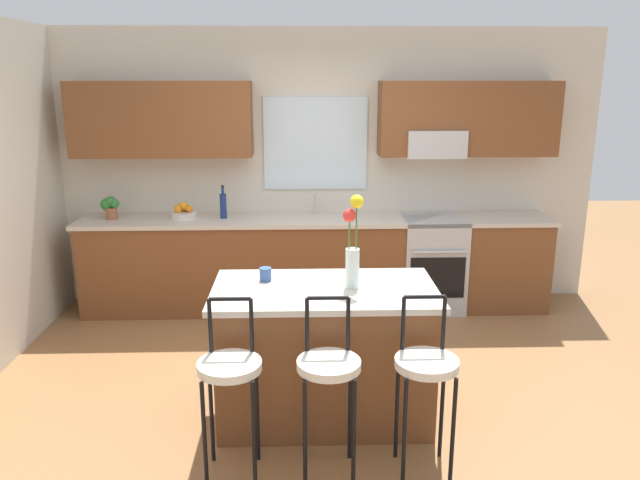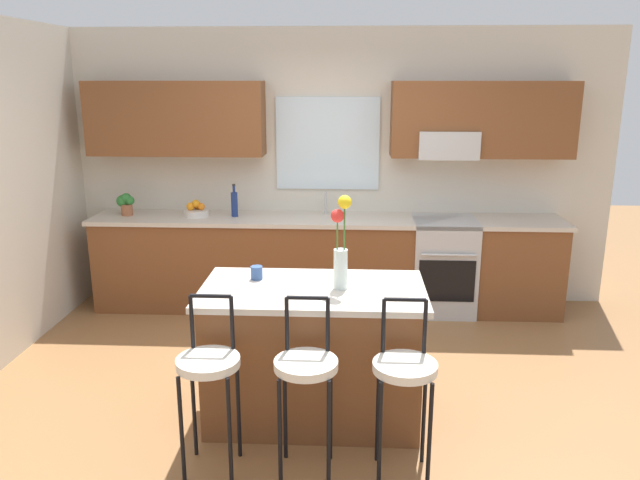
{
  "view_description": "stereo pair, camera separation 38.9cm",
  "coord_description": "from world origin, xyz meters",
  "px_view_note": "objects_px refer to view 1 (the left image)",
  "views": [
    {
      "loc": [
        -0.15,
        -4.09,
        2.23
      ],
      "look_at": [
        -0.0,
        0.55,
        1.0
      ],
      "focal_mm": 34.46,
      "sensor_mm": 36.0,
      "label": 1
    },
    {
      "loc": [
        0.24,
        -4.08,
        2.23
      ],
      "look_at": [
        -0.0,
        0.55,
        1.0
      ],
      "focal_mm": 34.46,
      "sensor_mm": 36.0,
      "label": 2
    }
  ],
  "objects_px": {
    "bar_stool_middle": "(328,372)",
    "flower_vase": "(353,247)",
    "kitchen_island": "(324,353)",
    "bar_stool_near": "(230,374)",
    "fruit_bowl_oranges": "(184,213)",
    "bar_stool_far": "(426,371)",
    "potted_plant_small": "(110,206)",
    "oven_range": "(431,263)",
    "mug_ceramic": "(265,274)",
    "bottle_olive_oil": "(223,205)"
  },
  "relations": [
    {
      "from": "bar_stool_far",
      "to": "flower_vase",
      "type": "bearing_deg",
      "value": 121.36
    },
    {
      "from": "flower_vase",
      "to": "potted_plant_small",
      "type": "distance_m",
      "value": 2.97
    },
    {
      "from": "bar_stool_near",
      "to": "bottle_olive_oil",
      "type": "distance_m",
      "value": 2.71
    },
    {
      "from": "bar_stool_near",
      "to": "fruit_bowl_oranges",
      "type": "distance_m",
      "value": 2.78
    },
    {
      "from": "kitchen_island",
      "to": "mug_ceramic",
      "type": "relative_size",
      "value": 16.11
    },
    {
      "from": "mug_ceramic",
      "to": "oven_range",
      "type": "bearing_deg",
      "value": 50.82
    },
    {
      "from": "flower_vase",
      "to": "mug_ceramic",
      "type": "height_order",
      "value": "flower_vase"
    },
    {
      "from": "bar_stool_near",
      "to": "flower_vase",
      "type": "relative_size",
      "value": 1.71
    },
    {
      "from": "flower_vase",
      "to": "bottle_olive_oil",
      "type": "distance_m",
      "value": 2.32
    },
    {
      "from": "bar_stool_near",
      "to": "flower_vase",
      "type": "bearing_deg",
      "value": 39.88
    },
    {
      "from": "bar_stool_far",
      "to": "mug_ceramic",
      "type": "xyz_separation_m",
      "value": [
        -0.94,
        0.77,
        0.33
      ]
    },
    {
      "from": "bar_stool_near",
      "to": "flower_vase",
      "type": "height_order",
      "value": "flower_vase"
    },
    {
      "from": "bar_stool_far",
      "to": "flower_vase",
      "type": "height_order",
      "value": "flower_vase"
    },
    {
      "from": "kitchen_island",
      "to": "fruit_bowl_oranges",
      "type": "xyz_separation_m",
      "value": [
        -1.27,
        2.05,
        0.51
      ]
    },
    {
      "from": "bar_stool_far",
      "to": "flower_vase",
      "type": "relative_size",
      "value": 1.71
    },
    {
      "from": "bar_stool_middle",
      "to": "flower_vase",
      "type": "height_order",
      "value": "flower_vase"
    },
    {
      "from": "mug_ceramic",
      "to": "bottle_olive_oil",
      "type": "height_order",
      "value": "bottle_olive_oil"
    },
    {
      "from": "oven_range",
      "to": "kitchen_island",
      "type": "relative_size",
      "value": 0.63
    },
    {
      "from": "bar_stool_far",
      "to": "bottle_olive_oil",
      "type": "xyz_separation_m",
      "value": [
        -1.44,
        2.66,
        0.41
      ]
    },
    {
      "from": "bottle_olive_oil",
      "to": "bar_stool_middle",
      "type": "bearing_deg",
      "value": -71.5
    },
    {
      "from": "potted_plant_small",
      "to": "fruit_bowl_oranges",
      "type": "bearing_deg",
      "value": 0.26
    },
    {
      "from": "bar_stool_near",
      "to": "fruit_bowl_oranges",
      "type": "bearing_deg",
      "value": 105.15
    },
    {
      "from": "bar_stool_middle",
      "to": "bottle_olive_oil",
      "type": "height_order",
      "value": "bottle_olive_oil"
    },
    {
      "from": "kitchen_island",
      "to": "flower_vase",
      "type": "height_order",
      "value": "flower_vase"
    },
    {
      "from": "bar_stool_middle",
      "to": "bar_stool_near",
      "type": "bearing_deg",
      "value": 180.0
    },
    {
      "from": "bottle_olive_oil",
      "to": "kitchen_island",
      "type": "bearing_deg",
      "value": -66.49
    },
    {
      "from": "bar_stool_middle",
      "to": "mug_ceramic",
      "type": "height_order",
      "value": "bar_stool_middle"
    },
    {
      "from": "potted_plant_small",
      "to": "oven_range",
      "type": "bearing_deg",
      "value": -0.49
    },
    {
      "from": "bar_stool_far",
      "to": "potted_plant_small",
      "type": "xyz_separation_m",
      "value": [
        -2.52,
        2.66,
        0.41
      ]
    },
    {
      "from": "fruit_bowl_oranges",
      "to": "kitchen_island",
      "type": "bearing_deg",
      "value": -58.21
    },
    {
      "from": "mug_ceramic",
      "to": "bar_stool_far",
      "type": "bearing_deg",
      "value": -39.33
    },
    {
      "from": "kitchen_island",
      "to": "bar_stool_middle",
      "type": "bearing_deg",
      "value": -90.0
    },
    {
      "from": "oven_range",
      "to": "mug_ceramic",
      "type": "relative_size",
      "value": 10.22
    },
    {
      "from": "fruit_bowl_oranges",
      "to": "potted_plant_small",
      "type": "relative_size",
      "value": 1.09
    },
    {
      "from": "bar_stool_middle",
      "to": "fruit_bowl_oranges",
      "type": "bearing_deg",
      "value": 115.5
    },
    {
      "from": "bar_stool_far",
      "to": "flower_vase",
      "type": "xyz_separation_m",
      "value": [
        -0.37,
        0.61,
        0.56
      ]
    },
    {
      "from": "bar_stool_near",
      "to": "fruit_bowl_oranges",
      "type": "xyz_separation_m",
      "value": [
        -0.72,
        2.67,
        0.34
      ]
    },
    {
      "from": "mug_ceramic",
      "to": "fruit_bowl_oranges",
      "type": "relative_size",
      "value": 0.38
    },
    {
      "from": "kitchen_island",
      "to": "flower_vase",
      "type": "bearing_deg",
      "value": -1.8
    },
    {
      "from": "bar_stool_far",
      "to": "mug_ceramic",
      "type": "relative_size",
      "value": 11.58
    },
    {
      "from": "kitchen_island",
      "to": "bar_stool_middle",
      "type": "height_order",
      "value": "bar_stool_middle"
    },
    {
      "from": "bar_stool_near",
      "to": "bar_stool_middle",
      "type": "bearing_deg",
      "value": 0.0
    },
    {
      "from": "bar_stool_middle",
      "to": "flower_vase",
      "type": "relative_size",
      "value": 1.71
    },
    {
      "from": "flower_vase",
      "to": "fruit_bowl_oranges",
      "type": "relative_size",
      "value": 2.54
    },
    {
      "from": "bar_stool_near",
      "to": "bar_stool_far",
      "type": "relative_size",
      "value": 1.0
    },
    {
      "from": "flower_vase",
      "to": "potted_plant_small",
      "type": "xyz_separation_m",
      "value": [
        -2.14,
        2.05,
        -0.15
      ]
    },
    {
      "from": "bar_stool_near",
      "to": "mug_ceramic",
      "type": "xyz_separation_m",
      "value": [
        0.16,
        0.77,
        0.33
      ]
    },
    {
      "from": "bar_stool_near",
      "to": "bar_stool_middle",
      "type": "distance_m",
      "value": 0.55
    },
    {
      "from": "kitchen_island",
      "to": "fruit_bowl_oranges",
      "type": "distance_m",
      "value": 2.47
    },
    {
      "from": "mug_ceramic",
      "to": "kitchen_island",
      "type": "bearing_deg",
      "value": -21.55
    }
  ]
}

